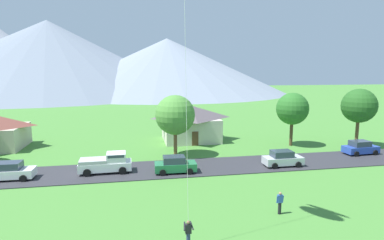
% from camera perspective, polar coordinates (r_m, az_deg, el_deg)
% --- Properties ---
extents(road_strip, '(160.00, 6.35, 0.08)m').
position_cam_1_polar(road_strip, '(34.35, -3.95, -8.66)').
color(road_strip, '#2D2D33').
rests_on(road_strip, ground).
extents(mountain_east_ridge, '(108.69, 108.69, 24.79)m').
position_cam_1_polar(mountain_east_ridge, '(150.48, -4.46, 9.66)').
color(mountain_east_ridge, gray).
rests_on(mountain_east_ridge, ground).
extents(mountain_far_west_ridge, '(129.75, 129.75, 32.66)m').
position_cam_1_polar(mountain_far_west_ridge, '(161.92, -24.25, 10.25)').
color(mountain_far_west_ridge, slate).
rests_on(mountain_far_west_ridge, ground).
extents(house_leftmost, '(8.56, 7.36, 5.26)m').
position_cam_1_polar(house_leftmost, '(47.20, -0.22, -0.44)').
color(house_leftmost, beige).
rests_on(house_leftmost, ground).
extents(tree_near_left, '(4.80, 4.80, 7.48)m').
position_cam_1_polar(tree_near_left, '(38.32, -3.03, 0.89)').
color(tree_near_left, brown).
rests_on(tree_near_left, ground).
extents(tree_center, '(4.59, 4.59, 7.94)m').
position_cam_1_polar(tree_center, '(48.58, 27.71, 2.24)').
color(tree_center, brown).
rests_on(tree_center, ground).
extents(tree_right_of_center, '(4.39, 4.39, 7.36)m').
position_cam_1_polar(tree_right_of_center, '(45.76, 17.51, 1.91)').
color(tree_right_of_center, '#4C3823').
rests_on(tree_right_of_center, ground).
extents(parked_car_green_west_end, '(4.26, 2.20, 1.68)m').
position_cam_1_polar(parked_car_green_west_end, '(32.77, -3.05, -8.00)').
color(parked_car_green_west_end, '#237042').
rests_on(parked_car_green_west_end, road_strip).
extents(parked_car_silver_mid_west, '(4.21, 2.10, 1.68)m').
position_cam_1_polar(parked_car_silver_mid_west, '(36.28, 15.89, -6.67)').
color(parked_car_silver_mid_west, '#B7BCC1').
rests_on(parked_car_silver_mid_west, road_strip).
extents(parked_car_blue_mid_east, '(4.28, 2.24, 1.68)m').
position_cam_1_polar(parked_car_blue_mid_east, '(44.85, 27.89, -4.41)').
color(parked_car_blue_mid_east, '#2847A8').
rests_on(parked_car_blue_mid_east, road_strip).
extents(parked_car_white_east_end, '(4.24, 2.16, 1.68)m').
position_cam_1_polar(parked_car_white_east_end, '(35.27, -29.71, -7.97)').
color(parked_car_white_east_end, white).
rests_on(parked_car_white_east_end, road_strip).
extents(pickup_truck_white_east_side, '(5.25, 2.42, 1.99)m').
position_cam_1_polar(pickup_truck_white_east_side, '(33.85, -15.00, -7.41)').
color(pickup_truck_white_east_side, white).
rests_on(pickup_truck_white_east_side, road_strip).
extents(watcher_person, '(0.56, 0.24, 1.68)m').
position_cam_1_polar(watcher_person, '(24.77, 15.44, -14.03)').
color(watcher_person, black).
rests_on(watcher_person, ground).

